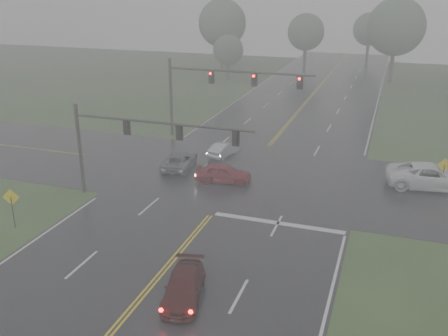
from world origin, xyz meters
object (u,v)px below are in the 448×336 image
at_px(sedan_silver, 224,156).
at_px(signal_gantry_near, 129,136).
at_px(car_grey, 180,168).
at_px(sedan_red, 223,182).
at_px(signal_gantry_far, 213,85).
at_px(sedan_maroon, 184,298).
at_px(pickup_white, 429,188).

bearing_deg(sedan_silver, signal_gantry_near, 86.91).
distance_m(sedan_silver, car_grey, 4.81).
relative_size(sedan_red, signal_gantry_far, 0.30).
height_order(sedan_maroon, signal_gantry_near, signal_gantry_near).
bearing_deg(signal_gantry_near, car_grey, 85.50).
distance_m(sedan_red, car_grey, 4.79).
bearing_deg(signal_gantry_near, pickup_white, 24.56).
height_order(sedan_silver, signal_gantry_far, signal_gantry_far).
bearing_deg(sedan_silver, sedan_red, 120.61).
distance_m(sedan_silver, signal_gantry_far, 7.51).
bearing_deg(sedan_silver, car_grey, 71.49).
xyz_separation_m(sedan_silver, car_grey, (-2.44, -4.15, 0.00)).
xyz_separation_m(pickup_white, signal_gantry_far, (-19.71, 6.42, 5.41)).
height_order(sedan_silver, pickup_white, pickup_white).
relative_size(sedan_maroon, sedan_red, 1.00).
height_order(sedan_silver, car_grey, car_grey).
xyz_separation_m(sedan_maroon, signal_gantry_far, (-7.77, 25.38, 5.41)).
bearing_deg(pickup_white, car_grey, 88.57).
xyz_separation_m(sedan_red, signal_gantry_near, (-4.99, -5.15, 4.67)).
height_order(sedan_maroon, pickup_white, pickup_white).
distance_m(sedan_silver, signal_gantry_near, 12.40).
xyz_separation_m(sedan_maroon, sedan_silver, (-5.13, 20.88, 0.00)).
bearing_deg(signal_gantry_far, pickup_white, -18.04).
height_order(car_grey, signal_gantry_far, signal_gantry_far).
relative_size(sedan_red, sedan_silver, 1.16).
distance_m(sedan_red, signal_gantry_near, 8.56).
relative_size(signal_gantry_near, signal_gantry_far, 0.92).
xyz_separation_m(sedan_maroon, pickup_white, (11.93, 18.96, 0.00)).
relative_size(sedan_maroon, signal_gantry_near, 0.33).
bearing_deg(sedan_red, car_grey, 58.78).
bearing_deg(sedan_maroon, sedan_silver, 90.51).
distance_m(sedan_maroon, car_grey, 18.37).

